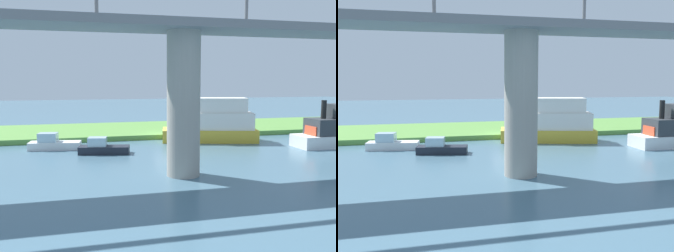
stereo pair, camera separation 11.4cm
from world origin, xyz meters
The scene contains 9 objects.
ground_plane centered at (0.00, 0.00, 0.00)m, with size 160.00×160.00×0.00m, color #476B7F.
grassy_bank centered at (0.00, -6.00, 0.25)m, with size 80.00×12.00×0.50m, color #5B9342.
bridge_pylon centered at (2.39, 14.09, 4.47)m, with size 2.07×2.07×8.94m, color #9E998E.
bridge_span centered at (2.39, 14.07, 9.43)m, with size 70.83×4.30×3.25m.
person_on_bank centered at (-2.82, -3.10, 1.20)m, with size 0.51×0.51×1.39m.
mooring_post centered at (-1.69, -0.62, 1.04)m, with size 0.20×0.20×1.08m, color brown.
houseboat_blue centered at (-4.16, 2.22, 1.73)m, with size 9.61×5.27×4.67m.
motorboat_white centered at (10.80, 2.91, 0.52)m, with size 4.52×2.22×1.44m.
riverboat_paddlewheel centered at (6.80, 5.84, 0.48)m, with size 4.26×2.27×1.35m.
Camera 1 is at (8.97, 36.02, 5.99)m, focal length 39.64 mm.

